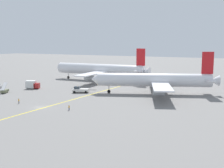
# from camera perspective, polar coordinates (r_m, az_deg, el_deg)

# --- Properties ---
(ground_plane) EXTENTS (600.00, 600.00, 0.00)m
(ground_plane) POSITION_cam_1_polar(r_m,az_deg,el_deg) (93.78, -14.04, -4.46)
(ground_plane) COLOR slate
(taxiway_stripe) EXTENTS (8.75, 119.75, 0.01)m
(taxiway_stripe) POSITION_cam_1_polar(r_m,az_deg,el_deg) (100.13, -9.36, -3.50)
(taxiway_stripe) COLOR yellow
(taxiway_stripe) RESTS_ON ground
(airliner_at_gate_left) EXTENTS (54.40, 48.74, 16.97)m
(airliner_at_gate_left) POSITION_cam_1_polar(r_m,az_deg,el_deg) (151.31, -2.31, 2.85)
(airliner_at_gate_left) COLOR silver
(airliner_at_gate_left) RESTS_ON ground
(airliner_being_pushed) EXTENTS (47.88, 43.80, 16.53)m
(airliner_being_pushed) POSITION_cam_1_polar(r_m,az_deg,el_deg) (114.43, 8.47, 0.74)
(airliner_being_pushed) COLOR silver
(airliner_being_pushed) RESTS_ON ground
(pushback_tug) EXTENTS (9.50, 5.19, 2.79)m
(pushback_tug) POSITION_cam_1_polar(r_m,az_deg,el_deg) (117.10, -6.29, -1.12)
(pushback_tug) COLOR white
(pushback_tug) RESTS_ON ground
(gse_stair_truck_yellow) EXTENTS (3.78, 4.92, 4.06)m
(gse_stair_truck_yellow) POSITION_cam_1_polar(r_m,az_deg,el_deg) (123.43, -20.37, -1.18)
(gse_stair_truck_yellow) COLOR #666B4C
(gse_stair_truck_yellow) RESTS_ON ground
(gse_catering_truck_tall) EXTENTS (6.31, 4.33, 3.50)m
(gse_catering_truck_tall) POSITION_cam_1_polar(r_m,az_deg,el_deg) (130.40, -15.37, -0.13)
(gse_catering_truck_tall) COLOR red
(gse_catering_truck_tall) RESTS_ON ground
(ground_crew_ramp_agent_by_cones) EXTENTS (0.36, 0.36, 1.64)m
(ground_crew_ramp_agent_by_cones) POSITION_cam_1_polar(r_m,az_deg,el_deg) (101.19, -17.85, -3.19)
(ground_crew_ramp_agent_by_cones) COLOR #4C4C51
(ground_crew_ramp_agent_by_cones) RESTS_ON ground
(ground_crew_marshaller_foreground) EXTENTS (0.36, 0.36, 1.61)m
(ground_crew_marshaller_foreground) POSITION_cam_1_polar(r_m,az_deg,el_deg) (87.92, -8.44, -4.60)
(ground_crew_marshaller_foreground) COLOR #2D3351
(ground_crew_marshaller_foreground) RESTS_ON ground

